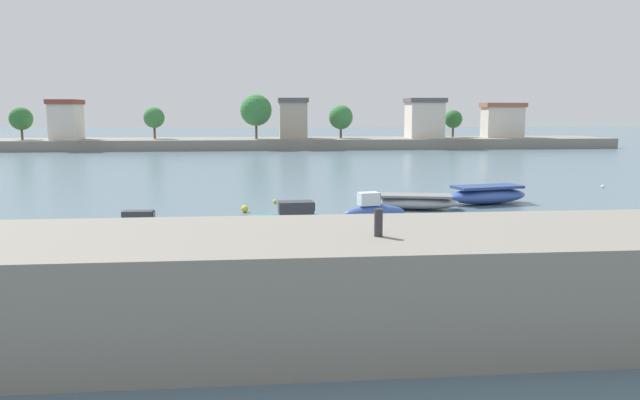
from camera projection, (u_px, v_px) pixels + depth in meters
ground_plane at (418, 257)px, 24.86m from camera, size 400.00×400.00×0.00m
seawall_embankment at (500, 280)px, 16.31m from camera, size 66.55×5.44×2.79m
mooring_bollard at (378, 223)px, 15.10m from camera, size 0.21×0.21×0.69m
moored_boat_0 at (144, 231)px, 27.56m from camera, size 3.33×1.02×1.44m
moored_boat_1 at (283, 220)px, 30.21m from camera, size 5.68×1.96×1.45m
moored_boat_2 at (374, 212)px, 32.26m from camera, size 3.64×1.75×1.65m
moored_boat_3 at (415, 202)px, 36.96m from camera, size 5.64×3.10×0.88m
moored_boat_4 at (487, 195)px, 39.04m from camera, size 5.82×3.19×1.17m
mooring_buoy_0 at (275, 201)px, 39.25m from camera, size 0.25×0.25×0.25m
mooring_buoy_1 at (245, 209)px, 35.72m from camera, size 0.41×0.41×0.41m
mooring_buoy_2 at (603, 186)px, 47.06m from camera, size 0.24×0.24×0.24m
mooring_buoy_4 at (249, 246)px, 26.21m from camera, size 0.25×0.25×0.25m
distant_shoreline at (302, 135)px, 97.07m from camera, size 99.84×11.72×8.42m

